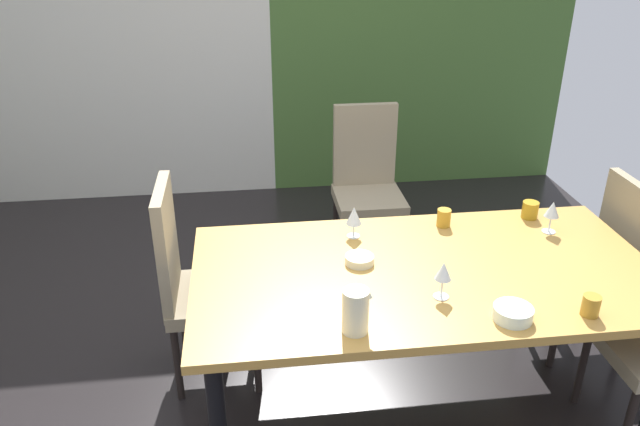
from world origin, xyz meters
TOP-DOWN VIEW (x-y plane):
  - ground_plane at (0.00, 0.00)m, footprint 5.28×5.23m
  - back_panel_interior at (-1.23, 2.57)m, footprint 2.82×0.10m
  - garden_window_panel at (1.41, 2.57)m, footprint 2.45×0.10m
  - dining_table at (0.71, -0.12)m, footprint 2.06×1.07m
  - chair_head_far at (0.73, 1.32)m, footprint 0.44×0.45m
  - chair_left_far at (-0.33, 0.20)m, footprint 0.45×0.44m
  - chair_right_far at (1.74, 0.20)m, footprint 0.44×0.44m
  - wine_glass_right at (1.41, 0.15)m, footprint 0.07×0.07m
  - wine_glass_near_window at (0.44, 0.22)m, footprint 0.07×0.07m
  - wine_glass_south at (0.71, -0.34)m, footprint 0.07×0.07m
  - serving_bowl_near_shelf at (0.43, -0.03)m, footprint 0.13×0.13m
  - serving_bowl_west at (0.94, -0.53)m, footprint 0.15×0.15m
  - cup_rear at (0.91, 0.28)m, footprint 0.07×0.07m
  - cup_left at (1.38, 0.31)m, footprint 0.08×0.08m
  - cup_center at (1.25, -0.54)m, footprint 0.07×0.07m
  - pitcher_corner at (0.32, -0.53)m, footprint 0.11×0.10m

SIDE VIEW (x-z plane):
  - ground_plane at x=0.00m, z-range -0.02..0.00m
  - chair_right_far at x=1.74m, z-range 0.05..1.00m
  - chair_head_far at x=0.73m, z-range 0.04..1.08m
  - chair_left_far at x=-0.33m, z-range 0.04..1.08m
  - dining_table at x=0.71m, z-range 0.30..1.02m
  - serving_bowl_near_shelf at x=0.43m, z-range 0.73..0.77m
  - serving_bowl_west at x=0.94m, z-range 0.73..0.78m
  - cup_center at x=1.25m, z-range 0.73..0.81m
  - cup_left at x=1.38m, z-range 0.73..0.82m
  - cup_rear at x=0.91m, z-range 0.73..0.82m
  - pitcher_corner at x=0.32m, z-range 0.73..0.91m
  - wine_glass_near_window at x=0.44m, z-range 0.76..0.92m
  - wine_glass_south at x=0.71m, z-range 0.76..0.93m
  - wine_glass_right at x=1.41m, z-range 0.76..0.93m
  - back_panel_interior at x=-1.23m, z-range 0.00..2.66m
  - garden_window_panel at x=1.41m, z-range 0.00..2.66m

